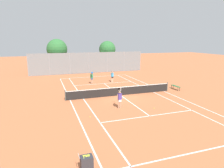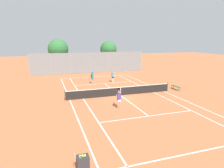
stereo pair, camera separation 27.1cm
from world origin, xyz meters
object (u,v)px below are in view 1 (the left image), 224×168
loose_tennis_ball_2 (123,83)px  tree_behind_left (57,50)px  player_near_side (120,98)px  player_far_left (92,77)px  player_far_right (112,76)px  loose_tennis_ball_1 (90,117)px  loose_tennis_ball_3 (131,94)px  tree_behind_right (107,50)px  courtside_bench (176,86)px  tennis_net (121,91)px  loose_tennis_ball_0 (116,84)px  ball_cart (87,163)px  loose_tennis_ball_4 (154,108)px

loose_tennis_ball_2 → tree_behind_left: (-7.84, 13.62, 4.10)m
player_near_side → loose_tennis_ball_2: 10.79m
player_far_left → loose_tennis_ball_2: (4.29, -0.76, -0.89)m
player_far_right → loose_tennis_ball_1: bearing=-116.6°
loose_tennis_ball_3 → tree_behind_right: bearing=80.3°
player_far_right → courtside_bench: size_ratio=1.07×
tennis_net → loose_tennis_ball_3: (1.24, 0.09, -0.48)m
tree_behind_left → loose_tennis_ball_3: bearing=-71.8°
player_far_right → loose_tennis_ball_2: bearing=-34.2°
courtside_bench → tree_behind_left: bearing=122.9°
loose_tennis_ball_2 → tree_behind_left: tree_behind_left is taller
loose_tennis_ball_0 → loose_tennis_ball_3: bearing=-91.8°
loose_tennis_ball_1 → loose_tennis_ball_3: size_ratio=1.00×
ball_cart → player_far_right: 20.03m
courtside_bench → player_far_left: bearing=144.1°
loose_tennis_ball_0 → player_far_left: bearing=152.3°
player_near_side → loose_tennis_ball_0: size_ratio=26.88×
loose_tennis_ball_1 → courtside_bench: 13.06m
loose_tennis_ball_4 → player_near_side: bearing=160.0°
player_near_side → tree_behind_right: size_ratio=0.31×
player_far_left → loose_tennis_ball_4: 12.07m
ball_cart → player_far_left: 18.98m
loose_tennis_ball_0 → tree_behind_right: tree_behind_right is taller
player_far_left → loose_tennis_ball_0: player_far_left is taller
player_far_left → loose_tennis_ball_4: player_far_left is taller
player_near_side → loose_tennis_ball_3: player_near_side is taller
loose_tennis_ball_0 → loose_tennis_ball_2: (1.25, 0.84, 0.00)m
player_far_right → loose_tennis_ball_3: player_far_right is taller
ball_cart → loose_tennis_ball_4: 10.10m
tree_behind_left → ball_cart: bearing=-91.9°
player_far_left → player_far_right: bearing=1.9°
loose_tennis_ball_4 → player_far_left: bearing=104.0°
player_far_right → courtside_bench: (5.93, -6.59, -0.50)m
loose_tennis_ball_2 → tree_behind_left: 16.25m
player_near_side → player_far_right: size_ratio=1.11×
loose_tennis_ball_3 → courtside_bench: bearing=1.5°
player_far_left → courtside_bench: bearing=-35.9°
loose_tennis_ball_4 → tree_behind_right: 24.75m
player_near_side → tree_behind_left: size_ratio=0.29×
loose_tennis_ball_4 → loose_tennis_ball_0: bearing=89.3°
player_far_left → loose_tennis_ball_2: size_ratio=26.88×
player_far_right → tree_behind_right: 13.18m
tennis_net → player_far_left: (-1.64, 6.74, 0.42)m
player_far_left → player_far_right: (3.03, 0.10, -0.02)m
loose_tennis_ball_0 → loose_tennis_ball_2: bearing=33.8°
tree_behind_left → tree_behind_right: (9.70, -0.32, -0.19)m
loose_tennis_ball_0 → courtside_bench: size_ratio=0.04×
ball_cart → loose_tennis_ball_0: size_ratio=14.58×
loose_tennis_ball_0 → loose_tennis_ball_1: bearing=-120.3°
tennis_net → loose_tennis_ball_1: bearing=-132.0°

